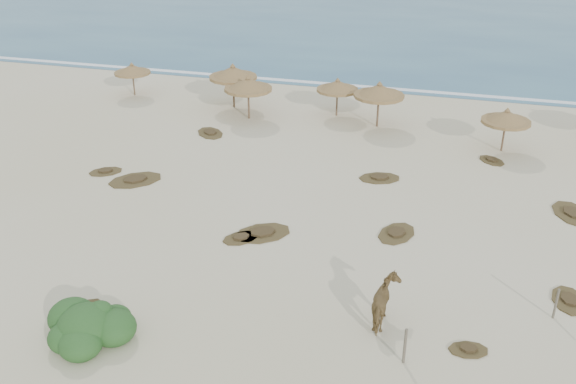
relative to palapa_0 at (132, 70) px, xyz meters
The scene contains 24 objects.
ground 25.79m from the palapa_0, 49.78° to the right, with size 160.00×160.00×0.00m, color beige.
foam_line 17.88m from the palapa_0, 20.95° to the left, with size 70.00×0.60×0.01m, color silver.
palapa_0 is the anchor object (origin of this frame).
palapa_1 9.84m from the palapa_0, 14.63° to the right, with size 3.59×3.59×2.89m.
palapa_2 7.83m from the palapa_0, ahead, with size 3.32×3.32×3.03m.
palapa_3 14.89m from the palapa_0, ahead, with size 3.15×3.15×2.55m.
palapa_4 17.85m from the palapa_0, ahead, with size 3.36×3.36×2.94m.
palapa_5 25.53m from the palapa_0, ahead, with size 2.92×2.92×2.60m.
horse 29.94m from the palapa_0, 45.68° to the right, with size 0.90×1.98×1.67m, color olive.
fence_post_near 31.91m from the palapa_0, 46.89° to the right, with size 0.10×0.10×1.34m, color #706454.
fence_post_far 33.09m from the palapa_0, 36.14° to the right, with size 0.09×0.09×1.24m, color #706454.
bush 27.39m from the palapa_0, 65.66° to the right, with size 3.26×2.87×1.46m.
scrub_1 14.87m from the palapa_0, 62.33° to the right, with size 3.29×3.22×0.16m.
scrub_2 22.32m from the palapa_0, 50.71° to the right, with size 1.97×1.95×0.16m.
scrub_3 25.54m from the palapa_0, 36.10° to the right, with size 2.10×2.55×0.16m.
scrub_4 32.97m from the palapa_0, 33.75° to the right, with size 1.42×2.03×0.16m.
scrub_5 30.42m from the palapa_0, 21.17° to the right, with size 2.43×3.03×0.16m.
scrub_6 10.09m from the palapa_0, 35.36° to the right, with size 2.53×2.60×0.16m.
scrub_7 21.33m from the palapa_0, 26.40° to the right, with size 2.53×2.08×0.16m.
scrub_8 13.56m from the palapa_0, 68.96° to the right, with size 2.08×1.95×0.16m.
scrub_9 22.32m from the palapa_0, 48.06° to the right, with size 3.07×2.90×0.16m.
scrub_10 25.38m from the palapa_0, 12.61° to the right, with size 1.89×1.92×0.16m.
scrub_11 25.91m from the palapa_0, 66.49° to the right, with size 1.47×1.91×0.16m.
scrub_12 32.57m from the palapa_0, 42.89° to the right, with size 1.52×1.18×0.16m.
Camera 1 is at (5.88, -20.28, 14.24)m, focal length 40.00 mm.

